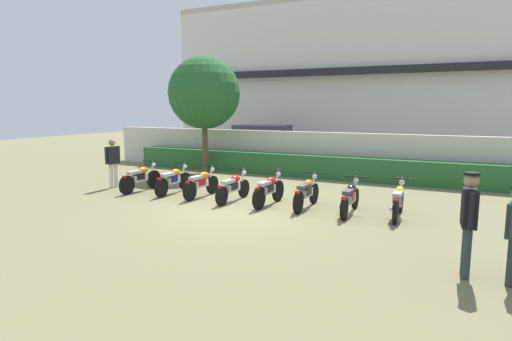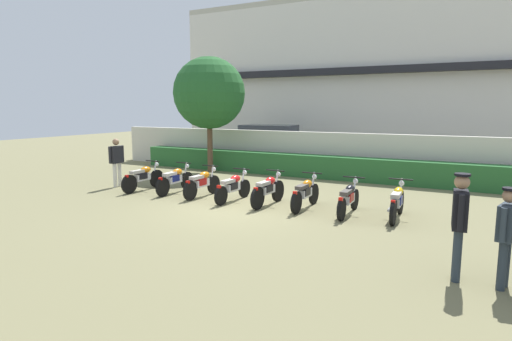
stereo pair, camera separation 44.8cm
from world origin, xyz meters
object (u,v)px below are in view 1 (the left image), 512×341
(tree_near_inspector, at_px, (204,93))
(motorcycle_in_row_1, at_px, (173,180))
(motorcycle_in_row_2, at_px, (201,183))
(officer_0, at_px, (469,215))
(motorcycle_in_row_7, at_px, (398,200))
(motorcycle_in_row_0, at_px, (140,178))
(motorcycle_in_row_3, at_px, (233,187))
(motorcycle_in_row_4, at_px, (269,190))
(motorcycle_in_row_5, at_px, (306,192))
(parked_car, at_px, (265,144))
(motorcycle_in_row_6, at_px, (350,198))
(inspector_person, at_px, (113,159))

(tree_near_inspector, bearing_deg, motorcycle_in_row_1, -69.89)
(motorcycle_in_row_2, bearing_deg, officer_0, -112.51)
(motorcycle_in_row_7, relative_size, officer_0, 1.07)
(motorcycle_in_row_0, relative_size, motorcycle_in_row_1, 0.99)
(tree_near_inspector, relative_size, motorcycle_in_row_0, 2.57)
(motorcycle_in_row_3, bearing_deg, motorcycle_in_row_0, 91.86)
(motorcycle_in_row_4, distance_m, motorcycle_in_row_5, 1.10)
(tree_near_inspector, bearing_deg, motorcycle_in_row_4, -41.83)
(tree_near_inspector, relative_size, motorcycle_in_row_7, 2.60)
(parked_car, xyz_separation_m, motorcycle_in_row_4, (4.26, -8.87, -0.48))
(motorcycle_in_row_2, distance_m, motorcycle_in_row_3, 1.18)
(motorcycle_in_row_5, bearing_deg, motorcycle_in_row_4, 96.99)
(motorcycle_in_row_4, bearing_deg, motorcycle_in_row_2, 90.47)
(motorcycle_in_row_3, bearing_deg, officer_0, -115.82)
(parked_car, height_order, motorcycle_in_row_6, parked_car)
(inspector_person, xyz_separation_m, officer_0, (11.09, -3.36, 0.04))
(motorcycle_in_row_7, bearing_deg, parked_car, 39.71)
(parked_car, height_order, motorcycle_in_row_5, parked_car)
(motorcycle_in_row_4, height_order, officer_0, officer_0)
(motorcycle_in_row_2, bearing_deg, parked_car, 13.98)
(motorcycle_in_row_2, distance_m, motorcycle_in_row_5, 3.44)
(tree_near_inspector, distance_m, motorcycle_in_row_7, 10.13)
(motorcycle_in_row_7, bearing_deg, motorcycle_in_row_3, 89.97)
(motorcycle_in_row_5, distance_m, motorcycle_in_row_7, 2.45)
(motorcycle_in_row_4, relative_size, officer_0, 1.05)
(motorcycle_in_row_5, bearing_deg, motorcycle_in_row_7, -89.14)
(motorcycle_in_row_4, height_order, motorcycle_in_row_5, motorcycle_in_row_4)
(tree_near_inspector, bearing_deg, officer_0, -37.58)
(motorcycle_in_row_1, distance_m, motorcycle_in_row_3, 2.33)
(motorcycle_in_row_0, height_order, motorcycle_in_row_4, motorcycle_in_row_4)
(motorcycle_in_row_5, height_order, inspector_person, inspector_person)
(parked_car, height_order, motorcycle_in_row_0, parked_car)
(motorcycle_in_row_7, bearing_deg, motorcycle_in_row_1, 87.92)
(officer_0, bearing_deg, motorcycle_in_row_2, -29.22)
(motorcycle_in_row_2, xyz_separation_m, officer_0, (7.45, -3.36, 0.61))
(motorcycle_in_row_3, bearing_deg, motorcycle_in_row_4, -88.09)
(motorcycle_in_row_7, xyz_separation_m, officer_0, (1.56, -3.45, 0.60))
(motorcycle_in_row_4, xyz_separation_m, officer_0, (5.10, -3.28, 0.60))
(motorcycle_in_row_1, xyz_separation_m, inspector_person, (-2.51, -0.09, 0.56))
(motorcycle_in_row_0, height_order, motorcycle_in_row_6, motorcycle_in_row_0)
(motorcycle_in_row_2, distance_m, officer_0, 8.19)
(motorcycle_in_row_1, distance_m, motorcycle_in_row_6, 5.83)
(motorcycle_in_row_1, relative_size, motorcycle_in_row_4, 1.04)
(motorcycle_in_row_4, distance_m, motorcycle_in_row_6, 2.34)
(motorcycle_in_row_2, height_order, motorcycle_in_row_4, motorcycle_in_row_4)
(motorcycle_in_row_4, distance_m, motorcycle_in_row_7, 3.55)
(motorcycle_in_row_3, bearing_deg, motorcycle_in_row_7, -86.08)
(parked_car, bearing_deg, motorcycle_in_row_6, -57.40)
(motorcycle_in_row_6, relative_size, inspector_person, 1.11)
(motorcycle_in_row_2, relative_size, motorcycle_in_row_7, 0.96)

